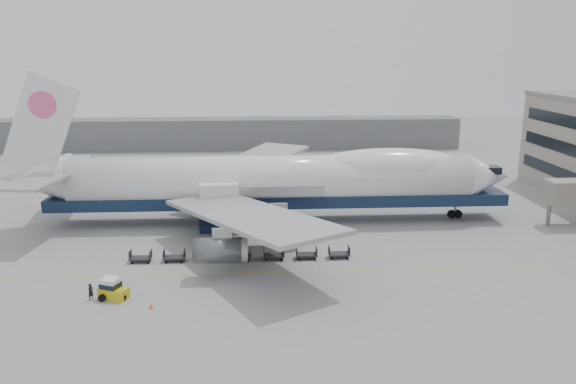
{
  "coord_description": "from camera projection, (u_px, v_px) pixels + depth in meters",
  "views": [
    {
      "loc": [
        -2.06,
        -60.11,
        22.26
      ],
      "look_at": [
        1.79,
        6.0,
        5.51
      ],
      "focal_mm": 35.0,
      "sensor_mm": 36.0,
      "label": 1
    }
  ],
  "objects": [
    {
      "name": "ground_worker",
      "position": [
        91.0,
        292.0,
        51.38
      ],
      "size": [
        0.63,
        0.69,
        1.59
      ],
      "primitive_type": "imported",
      "rotation": [
        0.0,
        0.0,
        1.0
      ],
      "color": "black",
      "rests_on": "ground"
    },
    {
      "name": "traffic_cone",
      "position": [
        151.0,
        306.0,
        49.78
      ],
      "size": [
        0.36,
        0.36,
        0.53
      ],
      "rotation": [
        0.0,
        0.0,
        -0.27
      ],
      "color": "#FF4F0D",
      "rests_on": "ground"
    },
    {
      "name": "dolly_0",
      "position": [
        141.0,
        257.0,
        60.63
      ],
      "size": [
        2.3,
        1.35,
        1.3
      ],
      "color": "#2D2D30",
      "rests_on": "ground"
    },
    {
      "name": "dolly_6",
      "position": [
        339.0,
        253.0,
        61.85
      ],
      "size": [
        2.3,
        1.35,
        1.3
      ],
      "color": "#2D2D30",
      "rests_on": "ground"
    },
    {
      "name": "apron_line",
      "position": [
        277.0,
        272.0,
        57.95
      ],
      "size": [
        60.0,
        0.15,
        0.01
      ],
      "primitive_type": "cube",
      "color": "gold",
      "rests_on": "ground"
    },
    {
      "name": "dolly_5",
      "position": [
        307.0,
        254.0,
        61.65
      ],
      "size": [
        2.3,
        1.35,
        1.3
      ],
      "color": "#2D2D30",
      "rests_on": "ground"
    },
    {
      "name": "hangar",
      "position": [
        221.0,
        134.0,
        130.08
      ],
      "size": [
        110.0,
        8.0,
        7.0
      ],
      "primitive_type": "cube",
      "color": "slate",
      "rests_on": "ground"
    },
    {
      "name": "catering_truck",
      "position": [
        219.0,
        204.0,
        70.77
      ],
      "size": [
        5.52,
        4.13,
        6.15
      ],
      "rotation": [
        0.0,
        0.0,
        0.13
      ],
      "color": "#161F43",
      "rests_on": "ground"
    },
    {
      "name": "dolly_1",
      "position": [
        174.0,
        257.0,
        60.84
      ],
      "size": [
        2.3,
        1.35,
        1.3
      ],
      "color": "#2D2D30",
      "rests_on": "ground"
    },
    {
      "name": "baggage_tug",
      "position": [
        112.0,
        290.0,
        51.71
      ],
      "size": [
        2.96,
        2.31,
        1.92
      ],
      "rotation": [
        0.0,
        0.0,
        -0.4
      ],
      "color": "gold",
      "rests_on": "ground"
    },
    {
      "name": "dolly_3",
      "position": [
        241.0,
        255.0,
        61.24
      ],
      "size": [
        2.3,
        1.35,
        1.3
      ],
      "color": "#2D2D30",
      "rests_on": "ground"
    },
    {
      "name": "airliner",
      "position": [
        277.0,
        180.0,
        74.03
      ],
      "size": [
        67.0,
        55.3,
        19.98
      ],
      "color": "white",
      "rests_on": "ground"
    },
    {
      "name": "dolly_2",
      "position": [
        208.0,
        256.0,
        61.04
      ],
      "size": [
        2.3,
        1.35,
        1.3
      ],
      "color": "#2D2D30",
      "rests_on": "ground"
    },
    {
      "name": "dolly_4",
      "position": [
        274.0,
        255.0,
        61.45
      ],
      "size": [
        2.3,
        1.35,
        1.3
      ],
      "color": "#2D2D30",
      "rests_on": "ground"
    },
    {
      "name": "ground",
      "position": [
        275.0,
        252.0,
        63.75
      ],
      "size": [
        260.0,
        260.0,
        0.0
      ],
      "primitive_type": "plane",
      "color": "gray",
      "rests_on": "ground"
    }
  ]
}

